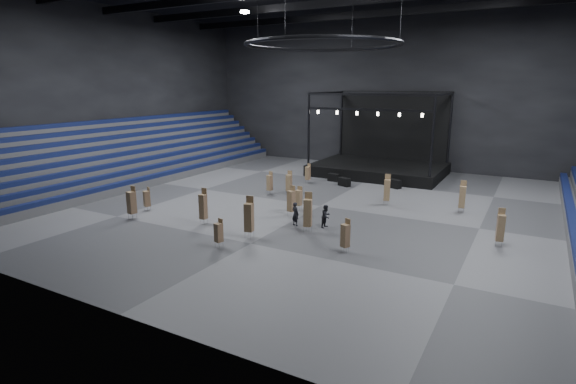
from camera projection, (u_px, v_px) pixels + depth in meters
The scene contains 27 objects.
floor at pixel (320, 206), 37.84m from camera, with size 50.00×50.00×0.00m, color #4F4F52.
wall_back at pixel (396, 93), 53.56m from camera, with size 50.00×0.20×18.00m, color black.
wall_front at pixel (100, 110), 17.90m from camera, with size 50.00×0.20×18.00m, color black.
wall_left at pixel (108, 94), 47.57m from camera, with size 0.20×42.00×18.00m, color black.
bleachers_left at pixel (127, 163), 48.30m from camera, with size 7.20×40.00×6.40m.
stage at pixel (381, 161), 51.28m from camera, with size 14.00×10.00×9.20m.
truss_ring at pixel (323, 44), 34.79m from camera, with size 12.30×12.30×5.15m.
flight_case_left at pixel (334, 177), 47.39m from camera, with size 1.20×0.60×0.80m, color black.
flight_case_mid at pixel (344, 182), 45.16m from camera, with size 1.24×0.62×0.83m, color black.
flight_case_right at pixel (395, 184), 44.26m from camera, with size 1.28×0.64×0.85m, color black.
chair_stack_0 at pixel (462, 196), 35.68m from camera, with size 0.53×0.53×2.58m.
chair_stack_1 at pixel (132, 202), 33.92m from camera, with size 0.60×0.60×2.54m.
chair_stack_2 at pixel (501, 227), 28.17m from camera, with size 0.53×0.53×2.49m.
chair_stack_3 at pixel (299, 197), 36.45m from camera, with size 0.46×0.46×1.95m.
chair_stack_4 at pixel (345, 235), 27.19m from camera, with size 0.57×0.57×2.13m.
chair_stack_5 at pixel (308, 212), 30.85m from camera, with size 0.66×0.66×2.83m.
chair_stack_6 at pixel (147, 198), 36.19m from camera, with size 0.59×0.59×1.94m.
chair_stack_7 at pixel (289, 182), 41.40m from camera, with size 0.50×0.50×2.26m.
chair_stack_8 at pixel (249, 217), 29.77m from camera, with size 0.64×0.64×2.83m.
chair_stack_9 at pixel (387, 189), 37.87m from camera, with size 0.58×0.58×2.64m.
chair_stack_10 at pixel (291, 201), 34.65m from camera, with size 0.55×0.55×2.42m.
chair_stack_11 at pixel (308, 173), 46.36m from camera, with size 0.53×0.53×2.03m.
chair_stack_12 at pixel (270, 182), 41.67m from camera, with size 0.51×0.51×2.15m.
chair_stack_13 at pixel (203, 206), 32.73m from camera, with size 0.48×0.48×2.68m.
chair_stack_14 at pixel (219, 232), 28.09m from camera, with size 0.53×0.53×1.84m.
man_center at pixel (295, 214), 32.43m from camera, with size 0.64×0.42×1.75m, color black.
crew_member at pixel (326, 216), 32.04m from camera, with size 0.81×0.63×1.66m, color black.
Camera 1 is at (15.41, -33.21, 10.03)m, focal length 28.00 mm.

